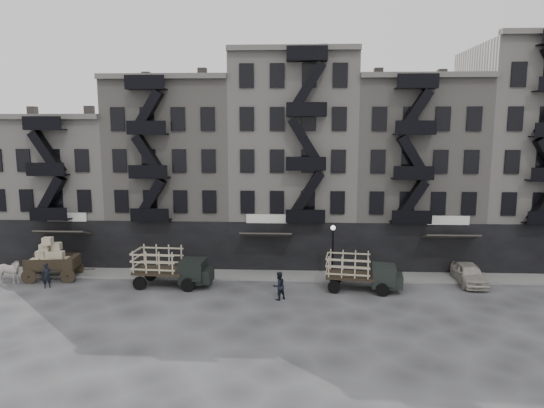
{
  "coord_description": "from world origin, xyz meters",
  "views": [
    {
      "loc": [
        0.15,
        -32.3,
        11.33
      ],
      "look_at": [
        -1.54,
        4.0,
        5.61
      ],
      "focal_mm": 32.0,
      "sensor_mm": 36.0,
      "label": 1
    }
  ],
  "objects_px": {
    "car_east": "(469,274)",
    "pedestrian_west": "(47,276)",
    "stake_truck_west": "(171,265)",
    "stake_truck_east": "(361,270)",
    "horse": "(7,272)",
    "pedestrian_mid": "(279,286)",
    "wagon": "(51,255)"
  },
  "relations": [
    {
      "from": "stake_truck_east",
      "to": "pedestrian_west",
      "type": "distance_m",
      "value": 22.37
    },
    {
      "from": "wagon",
      "to": "stake_truck_east",
      "type": "distance_m",
      "value": 23.05
    },
    {
      "from": "horse",
      "to": "pedestrian_mid",
      "type": "bearing_deg",
      "value": -96.75
    },
    {
      "from": "stake_truck_east",
      "to": "pedestrian_west",
      "type": "relative_size",
      "value": 3.0
    },
    {
      "from": "wagon",
      "to": "stake_truck_west",
      "type": "height_order",
      "value": "wagon"
    },
    {
      "from": "stake_truck_east",
      "to": "pedestrian_mid",
      "type": "bearing_deg",
      "value": -151.57
    },
    {
      "from": "wagon",
      "to": "pedestrian_west",
      "type": "relative_size",
      "value": 2.25
    },
    {
      "from": "pedestrian_west",
      "to": "pedestrian_mid",
      "type": "distance_m",
      "value": 16.72
    },
    {
      "from": "pedestrian_west",
      "to": "pedestrian_mid",
      "type": "bearing_deg",
      "value": -31.43
    },
    {
      "from": "wagon",
      "to": "stake_truck_east",
      "type": "relative_size",
      "value": 0.75
    },
    {
      "from": "car_east",
      "to": "horse",
      "type": "bearing_deg",
      "value": -175.49
    },
    {
      "from": "stake_truck_west",
      "to": "pedestrian_west",
      "type": "xyz_separation_m",
      "value": [
        -8.76,
        -0.82,
        -0.69
      ]
    },
    {
      "from": "pedestrian_mid",
      "to": "horse",
      "type": "bearing_deg",
      "value": -44.57
    },
    {
      "from": "wagon",
      "to": "car_east",
      "type": "height_order",
      "value": "wagon"
    },
    {
      "from": "stake_truck_east",
      "to": "pedestrian_mid",
      "type": "distance_m",
      "value": 6.14
    },
    {
      "from": "car_east",
      "to": "pedestrian_mid",
      "type": "distance_m",
      "value": 14.4
    },
    {
      "from": "stake_truck_east",
      "to": "pedestrian_west",
      "type": "bearing_deg",
      "value": -170.8
    },
    {
      "from": "pedestrian_mid",
      "to": "stake_truck_west",
      "type": "bearing_deg",
      "value": -54.99
    },
    {
      "from": "wagon",
      "to": "horse",
      "type": "bearing_deg",
      "value": -162.41
    },
    {
      "from": "wagon",
      "to": "stake_truck_west",
      "type": "xyz_separation_m",
      "value": [
        9.39,
        -1.15,
        -0.27
      ]
    },
    {
      "from": "horse",
      "to": "stake_truck_east",
      "type": "xyz_separation_m",
      "value": [
        25.73,
        -0.25,
        0.58
      ]
    },
    {
      "from": "stake_truck_east",
      "to": "car_east",
      "type": "bearing_deg",
      "value": 20.68
    },
    {
      "from": "car_east",
      "to": "pedestrian_west",
      "type": "height_order",
      "value": "pedestrian_west"
    },
    {
      "from": "car_east",
      "to": "pedestrian_west",
      "type": "relative_size",
      "value": 2.46
    },
    {
      "from": "wagon",
      "to": "stake_truck_west",
      "type": "distance_m",
      "value": 9.47
    },
    {
      "from": "horse",
      "to": "wagon",
      "type": "bearing_deg",
      "value": -66.11
    },
    {
      "from": "horse",
      "to": "stake_truck_west",
      "type": "height_order",
      "value": "stake_truck_west"
    },
    {
      "from": "horse",
      "to": "wagon",
      "type": "relative_size",
      "value": 0.53
    },
    {
      "from": "horse",
      "to": "pedestrian_mid",
      "type": "xyz_separation_m",
      "value": [
        20.01,
        -2.39,
        0.03
      ]
    },
    {
      "from": "horse",
      "to": "car_east",
      "type": "height_order",
      "value": "horse"
    },
    {
      "from": "stake_truck_west",
      "to": "stake_truck_east",
      "type": "distance_m",
      "value": 13.61
    },
    {
      "from": "stake_truck_west",
      "to": "stake_truck_east",
      "type": "height_order",
      "value": "stake_truck_west"
    }
  ]
}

